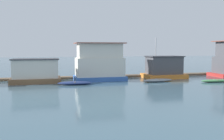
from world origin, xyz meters
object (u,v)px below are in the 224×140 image
houseboat_blue (99,63)px  houseboat_orange (164,68)px  houseboat_brown (36,71)px  dinghy_green (216,81)px  dinghy_navy (75,83)px  dinghy_grey (158,80)px

houseboat_blue → houseboat_orange: houseboat_orange is taller
houseboat_brown → houseboat_blue: houseboat_blue is taller
houseboat_blue → dinghy_green: (13.77, -5.74, -2.14)m
houseboat_brown → dinghy_green: size_ratio=1.45×
houseboat_brown → houseboat_orange: houseboat_orange is taller
houseboat_orange → dinghy_navy: 13.72m
houseboat_orange → dinghy_grey: houseboat_orange is taller
houseboat_orange → dinghy_grey: size_ratio=1.40×
houseboat_orange → dinghy_green: 7.36m
houseboat_brown → houseboat_orange: bearing=1.6°
dinghy_green → dinghy_grey: bearing=163.7°
houseboat_brown → houseboat_blue: bearing=2.8°
houseboat_brown → houseboat_blue: size_ratio=0.89×
dinghy_green → houseboat_brown: bearing=166.3°
dinghy_navy → dinghy_grey: bearing=-0.3°
houseboat_orange → dinghy_grey: (-2.70, -3.79, -1.25)m
dinghy_navy → dinghy_grey: 10.45m
dinghy_navy → dinghy_green: size_ratio=1.02×
dinghy_green → houseboat_orange: bearing=126.4°
houseboat_orange → houseboat_blue: bearing=-179.4°
houseboat_blue → dinghy_navy: size_ratio=1.61×
houseboat_blue → dinghy_navy: (-3.67, -3.63, -2.12)m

